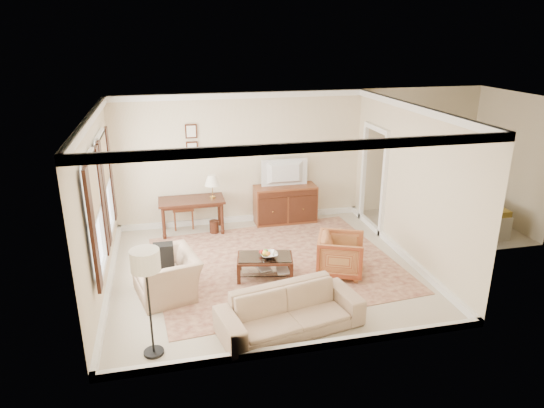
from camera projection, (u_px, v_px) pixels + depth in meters
name	position (u px, v px, depth m)	size (l,w,h in m)	color
room_shell	(264.00, 136.00, 8.01)	(5.51, 5.01, 2.91)	beige
annex_bedroom	(452.00, 211.00, 10.73)	(3.00, 2.70, 2.90)	beige
window_front	(95.00, 215.00, 7.12)	(0.12, 1.56, 1.80)	#CCB284
window_rear	(105.00, 184.00, 8.59)	(0.12, 1.56, 1.80)	#CCB284
doorway	(373.00, 180.00, 10.43)	(0.10, 1.12, 2.25)	white
rug	(275.00, 264.00, 9.06)	(4.35, 3.73, 0.01)	#5C201E
writing_desk	(192.00, 204.00, 10.28)	(1.37, 0.69, 0.75)	#3B1B10
desk_chair	(183.00, 205.00, 10.60)	(0.45, 0.45, 1.05)	brown
desk_lamp	(212.00, 187.00, 10.25)	(0.32, 0.32, 0.50)	silver
framed_prints	(192.00, 140.00, 10.24)	(0.25, 0.04, 0.68)	#3B1B10
sideboard	(285.00, 204.00, 10.92)	(1.39, 0.53, 0.85)	brown
tv	(286.00, 165.00, 10.59)	(0.99, 0.57, 0.13)	black
coffee_table	(265.00, 261.00, 8.47)	(1.05, 0.74, 0.41)	#3B1B10
fruit_bowl	(269.00, 254.00, 8.39)	(0.42, 0.42, 0.10)	silver
book_a	(258.00, 269.00, 8.52)	(0.28, 0.04, 0.38)	brown
book_b	(277.00, 271.00, 8.47)	(0.28, 0.03, 0.38)	brown
striped_armchair	(341.00, 253.00, 8.57)	(0.78, 0.73, 0.81)	brown
club_armchair	(167.00, 268.00, 7.86)	(1.08, 0.70, 0.94)	tan
backpack	(164.00, 253.00, 7.82)	(0.32, 0.22, 0.40)	black
sofa	(290.00, 304.00, 6.94)	(2.09, 0.61, 0.82)	tan
floor_lamp	(146.00, 268.00, 6.11)	(0.38, 0.38, 1.54)	black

